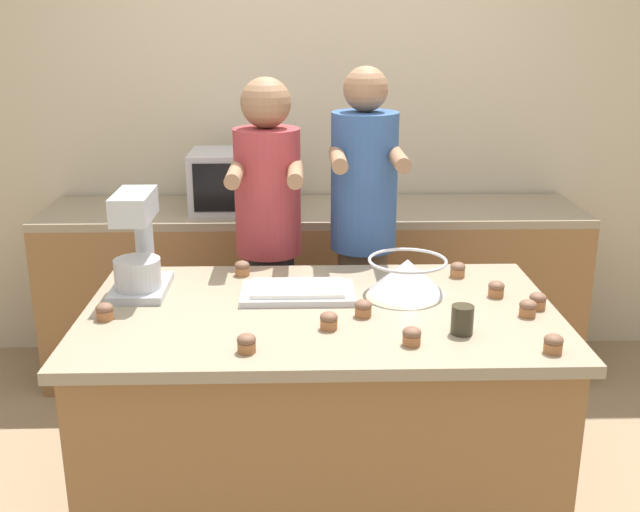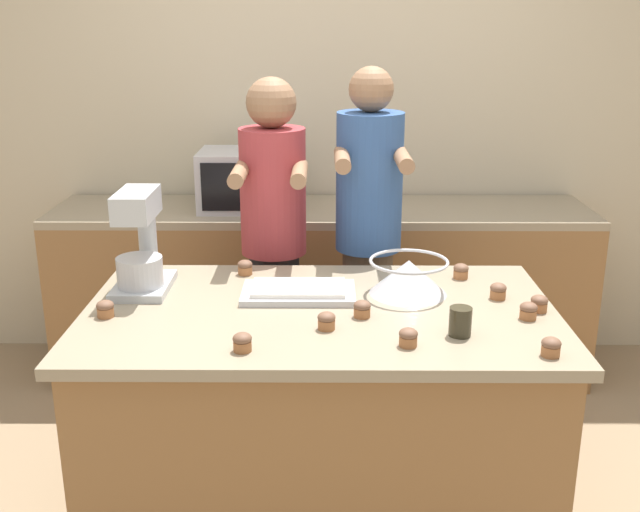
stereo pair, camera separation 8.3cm
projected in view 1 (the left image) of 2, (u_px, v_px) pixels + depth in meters
The scene contains 21 objects.
back_wall at pixel (312, 117), 4.11m from camera, with size 10.00×0.06×2.70m.
island_counter at pixel (320, 419), 2.78m from camera, with size 1.67×0.97×0.89m.
back_counter at pixel (314, 291), 4.04m from camera, with size 2.80×0.60×0.92m.
person_left at pixel (269, 251), 3.33m from camera, with size 0.31×0.48×1.64m.
person_right at pixel (363, 246), 3.33m from camera, with size 0.31×0.48×1.68m.
stand_mixer at pixel (138, 249), 2.75m from camera, with size 0.20×0.30×0.38m.
mixing_bowl at pixel (407, 275), 2.78m from camera, with size 0.29×0.29×0.13m.
baking_tray at pixel (298, 292), 2.75m from camera, with size 0.42×0.24×0.04m.
microwave_oven at pixel (236, 180), 3.84m from camera, with size 0.46×0.37×0.30m.
drinking_glass at pixel (462, 320), 2.42m from camera, with size 0.07×0.07×0.10m.
cupcake_0 at pixel (412, 336), 2.34m from camera, with size 0.06×0.06×0.06m.
cupcake_1 at pixel (538, 301), 2.63m from camera, with size 0.06×0.06×0.06m.
cupcake_2 at pixel (553, 343), 2.29m from camera, with size 0.06×0.06×0.06m.
cupcake_3 at pixel (105, 311), 2.54m from camera, with size 0.06×0.06×0.06m.
cupcake_4 at pixel (458, 269), 2.96m from camera, with size 0.06×0.06×0.06m.
cupcake_5 at pixel (496, 289), 2.75m from camera, with size 0.06×0.06×0.06m.
cupcake_6 at pixel (329, 320), 2.46m from camera, with size 0.06×0.06×0.06m.
cupcake_7 at pixel (242, 268), 2.98m from camera, with size 0.06×0.06×0.06m.
cupcake_8 at pixel (528, 308), 2.57m from camera, with size 0.06×0.06×0.06m.
cupcake_9 at pixel (363, 308), 2.56m from camera, with size 0.06×0.06×0.06m.
cupcake_10 at pixel (246, 343), 2.29m from camera, with size 0.06×0.06×0.06m.
Camera 1 is at (-0.07, -2.46, 1.87)m, focal length 42.00 mm.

